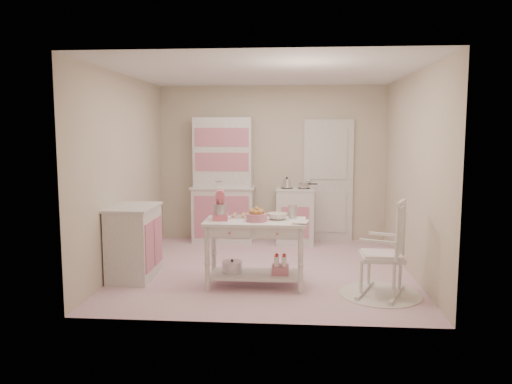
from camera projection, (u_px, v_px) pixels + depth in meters
The scene contains 14 objects.
room_shell at pixel (266, 147), 6.51m from camera, with size 3.84×3.84×2.62m.
door at pixel (328, 181), 8.37m from camera, with size 0.82×0.05×2.04m, color white.
hutch at pixel (223, 180), 8.29m from camera, with size 1.06×0.50×2.08m, color white.
stove at pixel (295, 216), 8.22m from camera, with size 0.62×0.57×0.92m, color white.
base_cabinet at pixel (134, 242), 6.28m from camera, with size 0.54×0.84×0.92m, color white.
lace_rug at pixel (380, 294), 5.67m from camera, with size 0.92×0.92×0.01m, color white.
rocking_chair at pixel (382, 248), 5.60m from camera, with size 0.48×0.72×1.10m, color white.
work_table at pixel (255, 253), 5.95m from camera, with size 1.20×0.60×0.80m, color white.
stand_mixer at pixel (220, 205), 5.93m from camera, with size 0.20×0.28×0.34m, color #DC5C74.
cookie_tray at pixel (244, 217), 6.09m from camera, with size 0.34×0.24×0.02m, color silver.
bread_basket at pixel (257, 217), 5.85m from camera, with size 0.25×0.25×0.09m, color #CB758A.
mixing_bowl at pixel (277, 216), 5.96m from camera, with size 0.24×0.24×0.08m, color white.
metal_pitcher at pixel (293, 211), 6.02m from camera, with size 0.10×0.10×0.17m, color silver.
recipe_book at pixel (293, 222), 5.75m from camera, with size 0.17×0.23×0.02m, color white.
Camera 1 is at (0.37, -6.53, 1.86)m, focal length 35.00 mm.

